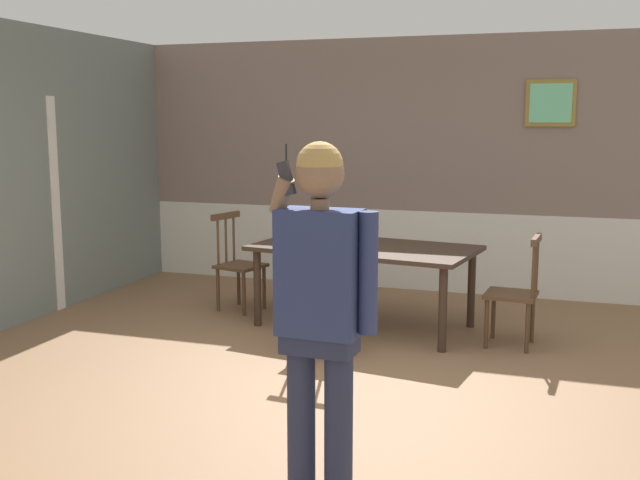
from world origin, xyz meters
The scene contains 7 objects.
ground_plane centered at (0.00, 0.00, 0.00)m, with size 7.39×7.39×0.00m, color #846042.
room_back_partition centered at (0.01, 3.36, 1.33)m, with size 6.29×0.17×2.75m.
dining_table centered at (-0.04, 1.67, 0.67)m, with size 2.09×1.32×0.75m.
chair_near_window centered at (-1.39, 1.87, 0.47)m, with size 0.49×0.49×0.96m.
chair_by_doorway centered at (-0.18, 0.76, 0.47)m, with size 0.47×0.47×1.00m.
chair_at_table_head centered at (1.31, 1.47, 0.46)m, with size 0.44×0.44×0.94m.
person_figure centered at (0.60, -1.51, 1.03)m, with size 0.56×0.23×1.78m.
Camera 1 is at (1.70, -4.84, 1.87)m, focal length 42.45 mm.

